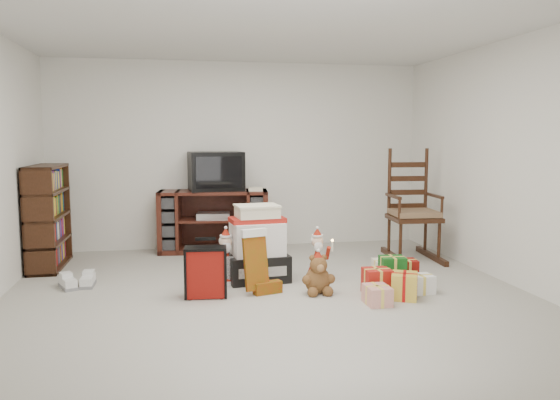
# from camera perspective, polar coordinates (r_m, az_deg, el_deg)

# --- Properties ---
(room) EXTENTS (5.01, 5.01, 2.51)m
(room) POSITION_cam_1_polar(r_m,az_deg,el_deg) (4.99, -1.03, 3.66)
(room) COLOR #AAA69C
(room) RESTS_ON ground
(tv_stand) EXTENTS (1.46, 0.65, 0.81)m
(tv_stand) POSITION_cam_1_polar(r_m,az_deg,el_deg) (7.23, -6.96, -2.18)
(tv_stand) COLOR #461A14
(tv_stand) RESTS_ON floor
(bookshelf) EXTENTS (0.32, 0.97, 1.18)m
(bookshelf) POSITION_cam_1_polar(r_m,az_deg,el_deg) (6.82, -23.06, -1.79)
(bookshelf) COLOR #391C0F
(bookshelf) RESTS_ON floor
(rocking_chair) EXTENTS (0.63, 0.97, 1.42)m
(rocking_chair) POSITION_cam_1_polar(r_m,az_deg,el_deg) (6.96, 13.57, -2.00)
(rocking_chair) COLOR #391C0F
(rocking_chair) RESTS_ON floor
(gift_pile) EXTENTS (0.67, 0.52, 0.78)m
(gift_pile) POSITION_cam_1_polar(r_m,az_deg,el_deg) (5.74, -2.39, -5.07)
(gift_pile) COLOR black
(gift_pile) RESTS_ON floor
(red_suitcase) EXTENTS (0.38, 0.22, 0.56)m
(red_suitcase) POSITION_cam_1_polar(r_m,az_deg,el_deg) (5.21, -7.76, -7.46)
(red_suitcase) COLOR maroon
(red_suitcase) RESTS_ON floor
(stocking) EXTENTS (0.32, 0.21, 0.64)m
(stocking) POSITION_cam_1_polar(r_m,az_deg,el_deg) (5.25, -2.57, -6.42)
(stocking) COLOR #0F680B
(stocking) RESTS_ON floor
(teddy_bear) EXTENTS (0.25, 0.22, 0.37)m
(teddy_bear) POSITION_cam_1_polar(r_m,az_deg,el_deg) (5.32, 3.97, -7.99)
(teddy_bear) COLOR brown
(teddy_bear) RESTS_ON floor
(santa_figurine) EXTENTS (0.27, 0.26, 0.56)m
(santa_figurine) POSITION_cam_1_polar(r_m,az_deg,el_deg) (5.79, 3.91, -6.27)
(santa_figurine) COLOR maroon
(santa_figurine) RESTS_ON floor
(mrs_claus_figurine) EXTENTS (0.28, 0.27, 0.58)m
(mrs_claus_figurine) POSITION_cam_1_polar(r_m,az_deg,el_deg) (5.70, -5.65, -6.42)
(mrs_claus_figurine) COLOR maroon
(mrs_claus_figurine) RESTS_ON floor
(sneaker_pair) EXTENTS (0.37, 0.32, 0.10)m
(sneaker_pair) POSITION_cam_1_polar(r_m,az_deg,el_deg) (5.91, -20.36, -8.04)
(sneaker_pair) COLOR silver
(sneaker_pair) RESTS_ON floor
(gift_cluster) EXTENTS (0.71, 1.04, 0.24)m
(gift_cluster) POSITION_cam_1_polar(r_m,az_deg,el_deg) (5.50, 11.77, -8.09)
(gift_cluster) COLOR #A51B12
(gift_cluster) RESTS_ON floor
(crt_television) EXTENTS (0.72, 0.55, 0.50)m
(crt_television) POSITION_cam_1_polar(r_m,az_deg,el_deg) (7.17, -6.71, 3.01)
(crt_television) COLOR black
(crt_television) RESTS_ON tv_stand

